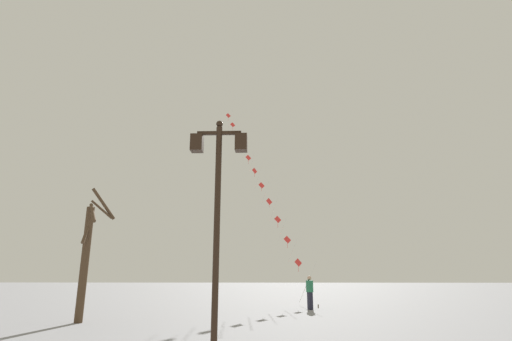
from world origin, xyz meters
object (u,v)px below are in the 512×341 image
object	(u,v)px
kite_flyer	(310,292)
kite_train	(257,177)
bare_tree	(87,255)
twin_lantern_lamp_post	(218,189)

from	to	relation	value
kite_flyer	kite_train	bearing A→B (deg)	-0.36
kite_flyer	bare_tree	size ratio (longest dim) A/B	0.33
kite_flyer	bare_tree	bearing A→B (deg)	104.00
twin_lantern_lamp_post	kite_flyer	xyz separation A→B (m)	(3.32, 13.06, -2.74)
kite_train	bare_tree	size ratio (longest dim) A/B	3.40
bare_tree	twin_lantern_lamp_post	bearing A→B (deg)	-48.62
twin_lantern_lamp_post	kite_flyer	distance (m)	13.75
kite_train	bare_tree	distance (m)	17.57
twin_lantern_lamp_post	kite_train	size ratio (longest dim) A/B	0.30
twin_lantern_lamp_post	kite_flyer	size ratio (longest dim) A/B	3.10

